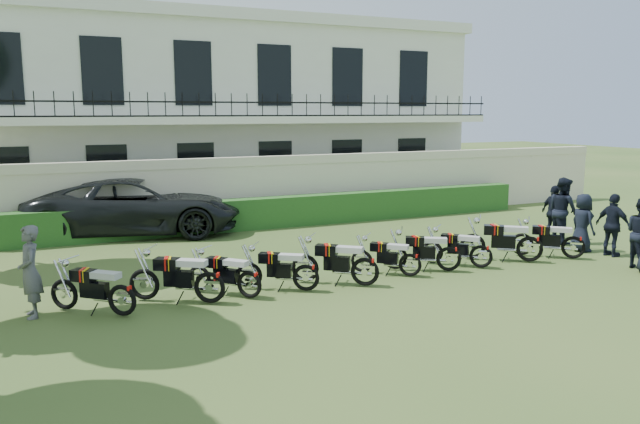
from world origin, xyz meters
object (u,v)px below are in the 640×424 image
object	(u,v)px
motorcycle_7	(481,251)
suv	(136,206)
motorcycle_3	(306,271)
motorcycle_5	(410,259)
motorcycle_4	(365,265)
motorcycle_1	(210,280)
officer_3	(583,223)
motorcycle_6	(449,253)
officer_5	(554,212)
motorcycle_0	(122,292)
inspector	(30,272)
officer_2	(613,225)
motorcycle_2	(249,278)
officer_4	(563,210)
motorcycle_8	(530,243)
motorcycle_9	(574,242)

from	to	relation	value
motorcycle_7	suv	world-z (taller)	suv
motorcycle_3	suv	world-z (taller)	suv
motorcycle_5	motorcycle_4	bearing A→B (deg)	145.27
motorcycle_1	motorcycle_3	distance (m)	2.08
officer_3	motorcycle_1	bearing A→B (deg)	99.33
motorcycle_6	motorcycle_7	size ratio (longest dim) A/B	1.19
officer_3	officer_5	distance (m)	1.64
motorcycle_7	officer_3	world-z (taller)	officer_3
motorcycle_4	motorcycle_0	bearing A→B (deg)	127.34
motorcycle_6	motorcycle_7	bearing A→B (deg)	-61.19
inspector	officer_3	distance (m)	13.72
motorcycle_7	officer_3	distance (m)	3.80
officer_2	officer_3	bearing A→B (deg)	11.31
motorcycle_1	inspector	world-z (taller)	inspector
officer_2	motorcycle_2	bearing A→B (deg)	81.36
officer_4	motorcycle_3	bearing A→B (deg)	110.38
motorcycle_0	motorcycle_1	distance (m)	1.69
motorcycle_8	officer_4	world-z (taller)	officer_4
motorcycle_9	officer_5	world-z (taller)	officer_5
motorcycle_6	motorcycle_8	distance (m)	2.42
officer_4	officer_5	world-z (taller)	officer_4
motorcycle_6	inspector	distance (m)	9.07
motorcycle_2	officer_5	size ratio (longest dim) A/B	0.84
motorcycle_2	officer_5	world-z (taller)	officer_5
motorcycle_4	motorcycle_1	bearing A→B (deg)	125.39
motorcycle_7	officer_3	size ratio (longest dim) A/B	0.86
officer_5	officer_2	bearing A→B (deg)	177.09
motorcycle_7	officer_5	size ratio (longest dim) A/B	0.84
motorcycle_6	motorcycle_7	xyz separation A→B (m)	(0.91, -0.06, -0.02)
motorcycle_4	officer_4	distance (m)	7.65
motorcycle_1	motorcycle_6	xyz separation A→B (m)	(5.84, 0.12, -0.04)
motorcycle_0	motorcycle_2	size ratio (longest dim) A/B	1.08
officer_4	inspector	bearing A→B (deg)	104.16
motorcycle_2	motorcycle_8	distance (m)	7.43
motorcycle_3	motorcycle_9	world-z (taller)	motorcycle_9
officer_4	officer_3	bearing A→B (deg)	172.48
motorcycle_0	inspector	distance (m)	1.73
motorcycle_1	motorcycle_8	xyz separation A→B (m)	(8.26, 0.04, 0.01)
motorcycle_0	suv	world-z (taller)	suv
motorcycle_0	motorcycle_9	distance (m)	11.23
motorcycle_4	motorcycle_5	size ratio (longest dim) A/B	1.26
inspector	motorcycle_6	bearing A→B (deg)	81.49
motorcycle_0	motorcycle_8	size ratio (longest dim) A/B	0.88
motorcycle_2	motorcycle_3	xyz separation A→B (m)	(1.25, -0.02, 0.01)
motorcycle_0	inspector	xyz separation A→B (m)	(-1.53, 0.71, 0.39)
motorcycle_4	motorcycle_8	world-z (taller)	motorcycle_8
motorcycle_0	officer_3	xyz separation A→B (m)	(12.19, 0.56, 0.32)
motorcycle_4	motorcycle_9	bearing A→B (deg)	-51.44
motorcycle_4	motorcycle_7	bearing A→B (deg)	-47.47
officer_3	officer_5	size ratio (longest dim) A/B	0.98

